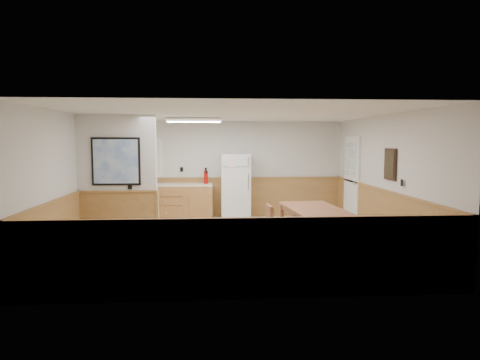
{
  "coord_description": "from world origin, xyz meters",
  "views": [
    {
      "loc": [
        -0.44,
        -8.21,
        1.99
      ],
      "look_at": [
        0.15,
        0.4,
        1.2
      ],
      "focal_mm": 32.0,
      "sensor_mm": 36.0,
      "label": 1
    }
  ],
  "objects": [
    {
      "name": "wall_painting",
      "position": [
        2.97,
        -0.3,
        1.55
      ],
      "size": [
        0.04,
        0.5,
        0.6
      ],
      "color": "black",
      "rests_on": "right_wall"
    },
    {
      "name": "ceiling",
      "position": [
        0.0,
        0.0,
        2.5
      ],
      "size": [
        6.0,
        6.0,
        0.02
      ],
      "primitive_type": "cube",
      "color": "white",
      "rests_on": "back_wall"
    },
    {
      "name": "partition_wall",
      "position": [
        -2.25,
        0.19,
        1.23
      ],
      "size": [
        1.5,
        0.2,
        2.5
      ],
      "color": "silver",
      "rests_on": "ground"
    },
    {
      "name": "fluorescent_fixture",
      "position": [
        -0.8,
        1.3,
        2.45
      ],
      "size": [
        1.2,
        0.3,
        0.09
      ],
      "color": "white",
      "rests_on": "ceiling"
    },
    {
      "name": "fire_extinguisher",
      "position": [
        -0.57,
        2.7,
        1.08
      ],
      "size": [
        0.13,
        0.13,
        0.41
      ],
      "rotation": [
        0.0,
        0.0,
        -0.4
      ],
      "color": "#AA0C09",
      "rests_on": "kitchen_counter"
    },
    {
      "name": "dining_table",
      "position": [
        1.48,
        -0.47,
        0.66
      ],
      "size": [
        1.07,
        1.94,
        0.75
      ],
      "rotation": [
        0.0,
        0.0,
        0.07
      ],
      "color": "#9B5C39",
      "rests_on": "ground"
    },
    {
      "name": "kitchen_window",
      "position": [
        -2.1,
        2.98,
        1.55
      ],
      "size": [
        0.8,
        0.04,
        1.0
      ],
      "color": "white",
      "rests_on": "back_wall"
    },
    {
      "name": "dining_bench",
      "position": [
        2.71,
        -0.49,
        0.35
      ],
      "size": [
        0.51,
        1.74,
        0.45
      ],
      "rotation": [
        0.0,
        0.0,
        0.08
      ],
      "color": "#9B5C39",
      "rests_on": "ground"
    },
    {
      "name": "wainscot_left",
      "position": [
        -2.98,
        0.0,
        0.5
      ],
      "size": [
        0.04,
        6.0,
        1.0
      ],
      "primitive_type": "cube",
      "color": "#AF7A46",
      "rests_on": "ground"
    },
    {
      "name": "back_wall",
      "position": [
        0.0,
        3.0,
        1.25
      ],
      "size": [
        6.0,
        0.02,
        2.5
      ],
      "primitive_type": "cube",
      "color": "silver",
      "rests_on": "ground"
    },
    {
      "name": "wainscot_back",
      "position": [
        0.0,
        2.98,
        0.5
      ],
      "size": [
        6.0,
        0.04,
        1.0
      ],
      "primitive_type": "cube",
      "color": "#AF7A46",
      "rests_on": "ground"
    },
    {
      "name": "ground",
      "position": [
        0.0,
        0.0,
        0.0
      ],
      "size": [
        6.0,
        6.0,
        0.0
      ],
      "primitive_type": "plane",
      "color": "#C9BA90",
      "rests_on": "ground"
    },
    {
      "name": "refrigerator",
      "position": [
        0.19,
        2.63,
        0.83
      ],
      "size": [
        0.74,
        0.72,
        1.66
      ],
      "rotation": [
        0.0,
        0.0,
        -0.01
      ],
      "color": "white",
      "rests_on": "ground"
    },
    {
      "name": "soap_bottle",
      "position": [
        -2.13,
        2.71,
        1.0
      ],
      "size": [
        0.08,
        0.08,
        0.2
      ],
      "primitive_type": "cylinder",
      "rotation": [
        0.0,
        0.0,
        0.21
      ],
      "color": "#198D32",
      "rests_on": "kitchen_counter"
    },
    {
      "name": "kitchen_counter",
      "position": [
        -1.21,
        2.68,
        0.46
      ],
      "size": [
        2.2,
        0.61,
        1.0
      ],
      "color": "#A26D39",
      "rests_on": "ground"
    },
    {
      "name": "right_wall",
      "position": [
        3.0,
        0.0,
        1.25
      ],
      "size": [
        0.02,
        6.0,
        2.5
      ],
      "primitive_type": "cube",
      "color": "silver",
      "rests_on": "ground"
    },
    {
      "name": "dining_chair",
      "position": [
        0.69,
        -0.72,
        0.5
      ],
      "size": [
        0.6,
        0.44,
        0.85
      ],
      "rotation": [
        0.0,
        0.0,
        0.06
      ],
      "color": "#9B5C39",
      "rests_on": "ground"
    },
    {
      "name": "exterior_door",
      "position": [
        2.96,
        1.9,
        1.05
      ],
      "size": [
        0.07,
        1.02,
        2.15
      ],
      "color": "white",
      "rests_on": "ground"
    },
    {
      "name": "wainscot_right",
      "position": [
        2.98,
        0.0,
        0.5
      ],
      "size": [
        0.04,
        6.0,
        1.0
      ],
      "primitive_type": "cube",
      "color": "#AF7A46",
      "rests_on": "ground"
    },
    {
      "name": "left_wall",
      "position": [
        -3.0,
        0.0,
        1.25
      ],
      "size": [
        0.02,
        6.0,
        2.5
      ],
      "primitive_type": "cube",
      "color": "silver",
      "rests_on": "ground"
    }
  ]
}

